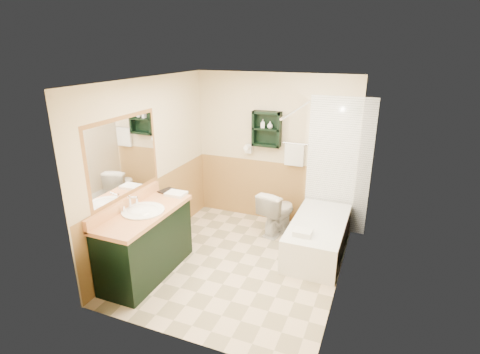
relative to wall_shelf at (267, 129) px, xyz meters
name	(u,v)px	position (x,y,z in m)	size (l,w,h in m)	color
floor	(239,263)	(0.10, -1.41, -1.55)	(3.00, 3.00, 0.00)	beige
back_wall	(274,150)	(0.10, 0.11, -0.35)	(2.60, 0.04, 2.40)	beige
left_wall	(149,167)	(-1.22, -1.41, -0.35)	(0.04, 3.00, 2.40)	beige
right_wall	(347,194)	(1.42, -1.41, -0.35)	(0.04, 3.00, 2.40)	beige
ceiling	(238,79)	(0.10, -1.41, 0.87)	(2.60, 3.00, 0.04)	white
wainscot_left	(155,214)	(-1.19, -1.41, -1.05)	(2.98, 2.98, 1.00)	#B48649
wainscot_back	(272,191)	(0.10, 0.08, -1.05)	(2.58, 2.58, 1.00)	#B48649
mirror_frame	(124,157)	(-1.17, -1.96, -0.05)	(1.30, 1.30, 1.00)	olive
mirror_glass	(125,157)	(-1.17, -1.96, -0.05)	(1.20, 1.20, 0.90)	white
tile_right	(350,185)	(1.38, -0.66, -0.50)	(1.50, 1.50, 2.10)	white
tile_back	(338,167)	(1.13, 0.07, -0.50)	(0.95, 0.95, 2.10)	white
tile_accent	(356,120)	(1.37, -0.66, 0.35)	(1.50, 1.50, 0.10)	#154B33
wall_shelf	(267,129)	(0.00, 0.00, 0.00)	(0.45, 0.15, 0.55)	black
hair_dryer	(249,149)	(-0.30, 0.02, -0.35)	(0.10, 0.24, 0.18)	white
towel_bar	(295,144)	(0.45, 0.04, -0.20)	(0.40, 0.06, 0.40)	white
curtain_rod	(298,109)	(0.63, -0.66, 0.45)	(0.03, 0.03, 1.60)	silver
shower_curtain	(298,167)	(0.63, -0.48, -0.40)	(1.05, 1.05, 1.70)	beige
vanity	(146,243)	(-0.89, -2.05, -1.12)	(0.59, 1.37, 0.87)	black
bathtub	(318,237)	(1.03, -0.71, -1.31)	(0.72, 1.50, 0.48)	white
toilet	(277,212)	(0.32, -0.35, -1.21)	(0.39, 0.70, 0.69)	white
counter_towel	(176,194)	(-0.79, -1.45, -0.66)	(0.26, 0.20, 0.04)	white
vanity_book	(162,183)	(-1.06, -1.36, -0.57)	(0.17, 0.02, 0.22)	black
tub_towel	(303,233)	(0.90, -1.19, -1.04)	(0.23, 0.19, 0.07)	white
soap_bottle_a	(263,126)	(-0.06, -0.01, 0.05)	(0.06, 0.13, 0.06)	white
soap_bottle_b	(270,126)	(0.06, -0.01, 0.06)	(0.09, 0.11, 0.09)	white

